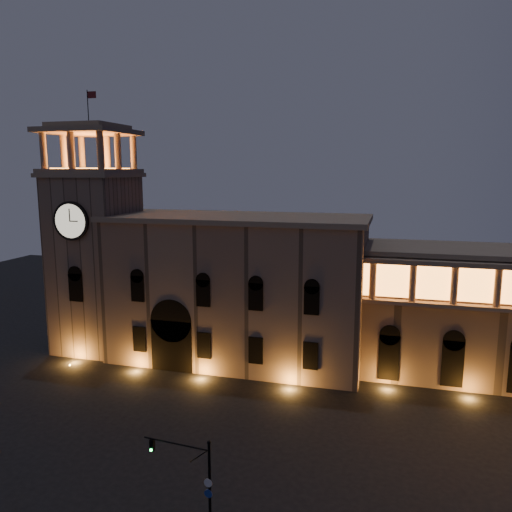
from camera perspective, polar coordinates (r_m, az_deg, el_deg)
name	(u,v)px	position (r m, az deg, el deg)	size (l,w,h in m)	color
ground	(179,457)	(43.73, -8.75, -21.78)	(160.00, 160.00, 0.00)	black
government_building	(236,289)	(60.22, -2.25, -3.74)	(30.80, 12.80, 17.60)	#846956
clock_tower	(96,253)	(66.53, -17.84, 0.36)	(9.80, 9.80, 32.40)	#846956
traffic_light	(198,485)	(34.35, -6.66, -24.51)	(4.81, 0.73, 6.61)	black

